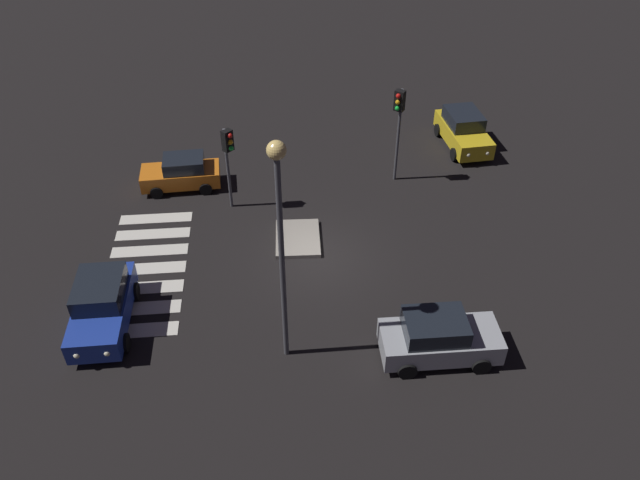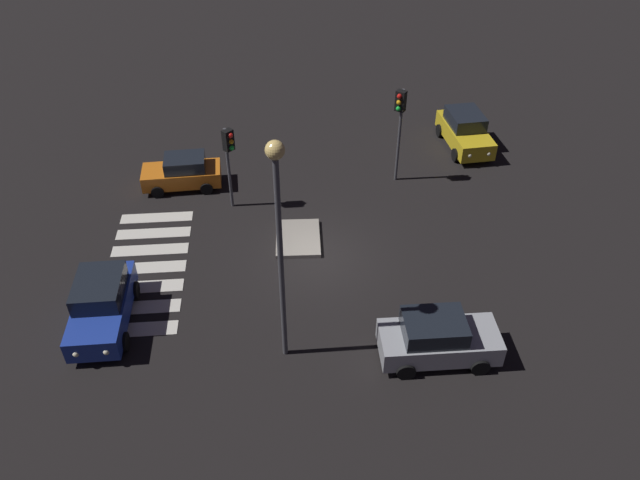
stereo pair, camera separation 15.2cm
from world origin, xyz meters
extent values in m
plane|color=black|center=(0.00, 0.00, 0.00)|extent=(80.00, 80.00, 0.00)
cube|color=gray|center=(-1.33, -0.84, 0.09)|extent=(2.58, 1.98, 0.18)
cube|color=orange|center=(-5.93, -6.15, 0.64)|extent=(1.76, 3.76, 0.75)
cube|color=black|center=(-5.95, -5.92, 1.32)|extent=(1.53, 1.95, 0.61)
cylinder|color=black|center=(-5.10, -7.25, 0.30)|extent=(0.24, 0.60, 0.59)
cylinder|color=black|center=(-6.65, -7.33, 0.30)|extent=(0.24, 0.60, 0.59)
cylinder|color=black|center=(-5.22, -4.97, 0.30)|extent=(0.24, 0.60, 0.59)
cylinder|color=black|center=(-6.76, -5.05, 0.30)|extent=(0.24, 0.60, 0.59)
sphere|color=#F2EABF|center=(-5.41, -7.93, 0.64)|extent=(0.20, 0.20, 0.20)
sphere|color=#F2EABF|center=(-6.28, -7.97, 0.64)|extent=(0.20, 0.20, 0.20)
cube|color=gold|center=(-8.57, 8.34, 0.73)|extent=(4.35, 2.15, 0.86)
cube|color=black|center=(-8.83, 8.32, 1.51)|extent=(2.29, 1.82, 0.70)
cylinder|color=black|center=(-7.35, 9.34, 0.34)|extent=(0.70, 0.30, 0.68)
cylinder|color=black|center=(-7.20, 7.57, 0.34)|extent=(0.70, 0.30, 0.68)
cylinder|color=black|center=(-9.95, 9.12, 0.34)|extent=(0.70, 0.30, 0.68)
cylinder|color=black|center=(-9.80, 7.35, 0.34)|extent=(0.70, 0.30, 0.68)
sphere|color=#F2EABF|center=(-6.56, 9.01, 0.73)|extent=(0.23, 0.23, 0.23)
sphere|color=#F2EABF|center=(-6.47, 8.02, 0.73)|extent=(0.23, 0.23, 0.23)
cube|color=#1E389E|center=(3.01, -8.17, 0.73)|extent=(4.26, 1.86, 0.87)
cube|color=black|center=(2.75, -8.17, 1.52)|extent=(2.19, 1.67, 0.70)
cylinder|color=black|center=(4.32, -7.27, 0.34)|extent=(0.69, 0.25, 0.68)
cylinder|color=black|center=(4.34, -9.05, 0.34)|extent=(0.69, 0.25, 0.68)
cylinder|color=black|center=(1.69, -7.29, 0.34)|extent=(0.69, 0.25, 0.68)
cylinder|color=black|center=(1.70, -9.07, 0.34)|extent=(0.69, 0.25, 0.68)
sphere|color=#F2EABF|center=(5.09, -7.65, 0.73)|extent=(0.23, 0.23, 0.23)
sphere|color=#F2EABF|center=(5.10, -8.65, 0.73)|extent=(0.23, 0.23, 0.23)
cube|color=#9EA0A5|center=(5.56, 3.64, 0.71)|extent=(1.78, 4.10, 0.84)
cube|color=black|center=(5.56, 3.39, 1.46)|extent=(1.61, 2.10, 0.68)
cylinder|color=black|center=(4.71, 4.91, 0.33)|extent=(0.24, 0.66, 0.66)
cylinder|color=black|center=(6.43, 4.90, 0.33)|extent=(0.24, 0.66, 0.66)
cylinder|color=black|center=(4.69, 2.38, 0.33)|extent=(0.24, 0.66, 0.66)
cylinder|color=black|center=(6.41, 2.37, 0.33)|extent=(0.24, 0.66, 0.66)
sphere|color=#F2EABF|center=(5.09, 5.64, 0.71)|extent=(0.22, 0.22, 0.22)
sphere|color=#F2EABF|center=(6.06, 5.64, 0.71)|extent=(0.22, 0.22, 0.22)
cylinder|color=#47474C|center=(-5.72, 4.19, 2.38)|extent=(0.14, 0.14, 4.75)
cube|color=black|center=(-5.58, 4.09, 4.27)|extent=(0.52, 0.54, 0.96)
sphere|color=red|center=(-5.42, 3.97, 4.57)|extent=(0.22, 0.22, 0.22)
sphere|color=orange|center=(-5.42, 3.97, 4.27)|extent=(0.22, 0.22, 0.22)
sphere|color=green|center=(-5.42, 3.97, 3.97)|extent=(0.22, 0.22, 0.22)
cylinder|color=#47474C|center=(-4.13, -3.74, 2.00)|extent=(0.14, 0.14, 4.00)
cube|color=black|center=(-4.00, -3.62, 3.52)|extent=(0.53, 0.54, 0.96)
sphere|color=red|center=(-3.85, -3.48, 3.82)|extent=(0.22, 0.22, 0.22)
sphere|color=orange|center=(-3.85, -3.48, 3.52)|extent=(0.22, 0.22, 0.22)
sphere|color=green|center=(-3.85, -3.48, 3.22)|extent=(0.22, 0.22, 0.22)
cylinder|color=#47474C|center=(4.99, -1.63, 4.00)|extent=(0.18, 0.18, 8.01)
sphere|color=#F9D172|center=(4.99, -1.63, 8.19)|extent=(0.56, 0.56, 0.56)
cube|color=silver|center=(-3.45, -7.13, 0.01)|extent=(0.70, 3.20, 0.02)
cube|color=silver|center=(-2.30, -7.13, 0.01)|extent=(0.70, 3.20, 0.02)
cube|color=silver|center=(-1.15, -7.13, 0.01)|extent=(0.70, 3.20, 0.02)
cube|color=silver|center=(0.00, -7.13, 0.01)|extent=(0.70, 3.20, 0.02)
cube|color=silver|center=(1.15, -7.13, 0.01)|extent=(0.70, 3.20, 0.02)
cube|color=silver|center=(2.30, -7.13, 0.01)|extent=(0.70, 3.20, 0.02)
cube|color=silver|center=(3.45, -7.13, 0.01)|extent=(0.70, 3.20, 0.02)
camera|label=1|loc=(19.55, -1.75, 16.71)|focal=34.77mm
camera|label=2|loc=(19.57, -1.60, 16.71)|focal=34.77mm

